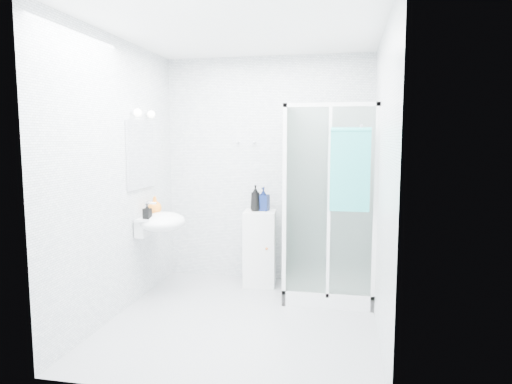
% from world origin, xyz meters
% --- Properties ---
extents(room, '(2.40, 2.60, 2.60)m').
position_xyz_m(room, '(0.00, 0.00, 1.30)').
color(room, white).
rests_on(room, ground).
extents(shower_enclosure, '(0.90, 0.95, 2.00)m').
position_xyz_m(shower_enclosure, '(0.67, 0.77, 0.45)').
color(shower_enclosure, white).
rests_on(shower_enclosure, ground).
extents(wall_basin, '(0.46, 0.56, 0.35)m').
position_xyz_m(wall_basin, '(-0.99, 0.45, 0.80)').
color(wall_basin, white).
rests_on(wall_basin, ground).
extents(mirror, '(0.02, 0.60, 0.70)m').
position_xyz_m(mirror, '(-1.19, 0.45, 1.50)').
color(mirror, white).
rests_on(mirror, room).
extents(vanity_lights, '(0.10, 0.40, 0.08)m').
position_xyz_m(vanity_lights, '(-1.14, 0.45, 1.92)').
color(vanity_lights, silver).
rests_on(vanity_lights, room).
extents(wall_hooks, '(0.23, 0.06, 0.03)m').
position_xyz_m(wall_hooks, '(-0.25, 1.26, 1.62)').
color(wall_hooks, silver).
rests_on(wall_hooks, room).
extents(storage_cabinet, '(0.39, 0.40, 0.85)m').
position_xyz_m(storage_cabinet, '(-0.04, 1.03, 0.43)').
color(storage_cabinet, white).
rests_on(storage_cabinet, ground).
extents(hand_towel, '(0.37, 0.05, 0.78)m').
position_xyz_m(hand_towel, '(0.94, 0.36, 1.39)').
color(hand_towel, teal).
rests_on(hand_towel, shower_enclosure).
extents(shampoo_bottle_a, '(0.14, 0.14, 0.29)m').
position_xyz_m(shampoo_bottle_a, '(-0.09, 1.02, 1.00)').
color(shampoo_bottle_a, black).
rests_on(shampoo_bottle_a, storage_cabinet).
extents(shampoo_bottle_b, '(0.14, 0.14, 0.27)m').
position_xyz_m(shampoo_bottle_b, '(-0.01, 1.07, 0.99)').
color(shampoo_bottle_b, '#0C1A4C').
rests_on(shampoo_bottle_b, storage_cabinet).
extents(soap_dispenser_orange, '(0.18, 0.18, 0.18)m').
position_xyz_m(soap_dispenser_orange, '(-1.11, 0.60, 0.95)').
color(soap_dispenser_orange, orange).
rests_on(soap_dispenser_orange, wall_basin).
extents(soap_dispenser_black, '(0.08, 0.08, 0.15)m').
position_xyz_m(soap_dispenser_black, '(-1.05, 0.27, 0.94)').
color(soap_dispenser_black, black).
rests_on(soap_dispenser_black, wall_basin).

